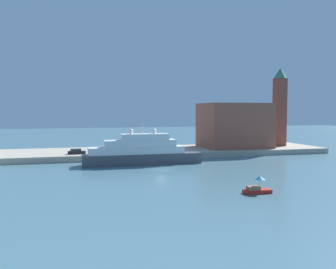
% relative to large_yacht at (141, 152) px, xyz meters
% --- Properties ---
extents(ground, '(400.00, 400.00, 0.00)m').
position_rel_large_yacht_xyz_m(ground, '(2.79, -8.76, -2.85)').
color(ground, slate).
extents(quay_dock, '(110.00, 21.71, 1.52)m').
position_rel_large_yacht_xyz_m(quay_dock, '(2.79, 18.09, -2.09)').
color(quay_dock, '#ADA38E').
rests_on(quay_dock, ground).
extents(large_yacht, '(27.88, 4.57, 9.82)m').
position_rel_large_yacht_xyz_m(large_yacht, '(0.00, 0.00, 0.00)').
color(large_yacht, '#4C4C51').
rests_on(large_yacht, ground).
extents(small_motorboat, '(4.25, 1.61, 2.65)m').
position_rel_large_yacht_xyz_m(small_motorboat, '(11.37, -34.17, -2.03)').
color(small_motorboat, '#B22319').
rests_on(small_motorboat, ground).
extents(harbor_building, '(19.24, 15.40, 13.34)m').
position_rel_large_yacht_xyz_m(harbor_building, '(32.06, 17.46, 5.34)').
color(harbor_building, '#93513D').
rests_on(harbor_building, quay_dock).
extents(bell_tower, '(4.24, 4.24, 24.51)m').
position_rel_large_yacht_xyz_m(bell_tower, '(48.02, 18.10, 11.83)').
color(bell_tower, brown).
rests_on(bell_tower, quay_dock).
extents(parked_car, '(4.47, 1.65, 1.34)m').
position_rel_large_yacht_xyz_m(parked_car, '(-14.53, 11.74, -0.75)').
color(parked_car, black).
rests_on(parked_car, quay_dock).
extents(person_figure, '(0.36, 0.36, 1.62)m').
position_rel_large_yacht_xyz_m(person_figure, '(-11.39, 10.38, -0.58)').
color(person_figure, '#334C8C').
rests_on(person_figure, quay_dock).
extents(mooring_bollard, '(0.50, 0.50, 0.77)m').
position_rel_large_yacht_xyz_m(mooring_bollard, '(8.89, 8.55, -0.94)').
color(mooring_bollard, black).
rests_on(mooring_bollard, quay_dock).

